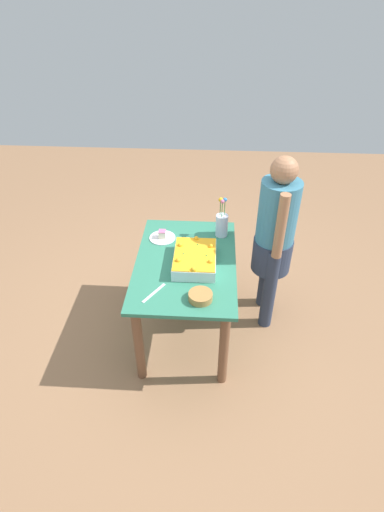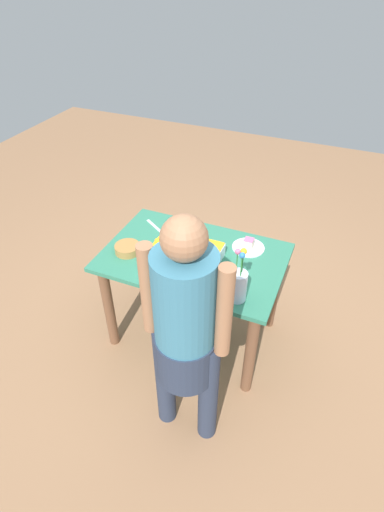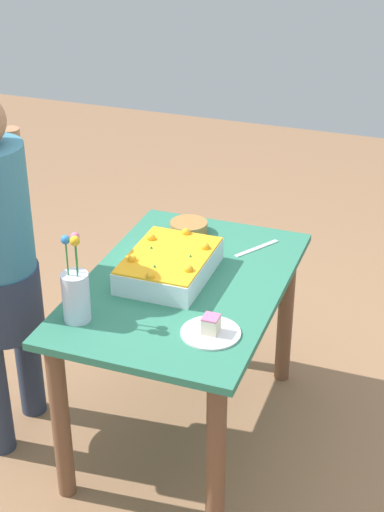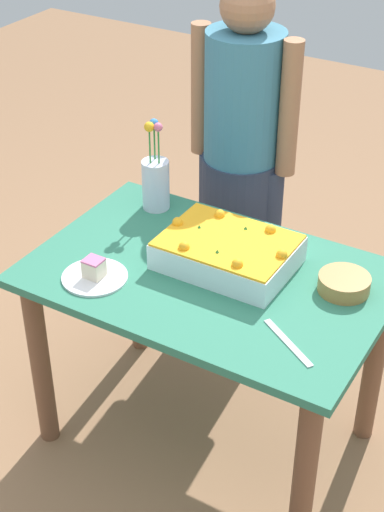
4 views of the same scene
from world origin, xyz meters
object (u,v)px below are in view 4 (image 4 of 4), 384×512
serving_plate_with_slice (94,274)px  person_standing (242,144)px  sheet_cake (228,252)px  fruit_bowl (344,284)px  cake_knife (288,343)px  flower_vase (156,181)px

serving_plate_with_slice → person_standing: (0.06, 0.89, 0.10)m
sheet_cake → person_standing: (-0.27, 0.61, 0.07)m
fruit_bowl → sheet_cake: bearing=-171.2°
cake_knife → flower_vase: (-0.74, 0.46, 0.11)m
fruit_bowl → cake_knife: bearing=-97.4°
serving_plate_with_slice → fruit_bowl: bearing=25.8°
serving_plate_with_slice → cake_knife: size_ratio=0.92×
cake_knife → fruit_bowl: size_ratio=1.42×
sheet_cake → serving_plate_with_slice: (-0.33, -0.28, -0.03)m
flower_vase → cake_knife: bearing=-31.7°
serving_plate_with_slice → person_standing: person_standing is taller
person_standing → sheet_cake: bearing=23.7°
sheet_cake → flower_vase: flower_vase is taller
flower_vase → fruit_bowl: size_ratio=2.10×
cake_knife → fruit_bowl: fruit_bowl is taller
cake_knife → person_standing: 1.07m
fruit_bowl → serving_plate_with_slice: bearing=-154.2°
sheet_cake → serving_plate_with_slice: bearing=-139.2°
fruit_bowl → person_standing: bearing=139.7°
sheet_cake → fruit_bowl: (0.38, 0.06, -0.02)m
flower_vase → fruit_bowl: 0.80m
serving_plate_with_slice → cake_knife: bearing=1.9°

